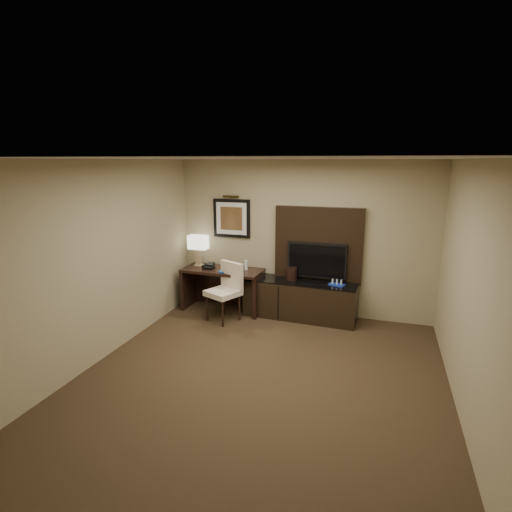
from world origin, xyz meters
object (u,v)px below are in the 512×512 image
at_px(desk_phone, 209,266).
at_px(ice_bucket, 291,274).
at_px(desk, 223,289).
at_px(tv, 317,260).
at_px(desk_chair, 223,292).
at_px(minibar_tray, 337,283).
at_px(table_lamp, 198,250).
at_px(water_bottle, 246,265).
at_px(credenza, 300,299).

distance_m(desk_phone, ice_bucket, 1.50).
height_order(desk_phone, ice_bucket, ice_bucket).
xyz_separation_m(desk, tv, (1.67, 0.19, 0.63)).
height_order(desk_chair, minibar_tray, desk_chair).
bearing_deg(desk_chair, ice_bucket, 52.77).
distance_m(desk_chair, table_lamp, 1.07).
bearing_deg(table_lamp, minibar_tray, -1.94).
relative_size(desk, water_bottle, 8.38).
relative_size(desk_chair, desk_phone, 5.32).
height_order(credenza, minibar_tray, minibar_tray).
xyz_separation_m(desk, table_lamp, (-0.51, 0.09, 0.69)).
bearing_deg(desk_phone, desk, 15.52).
xyz_separation_m(tv, desk_phone, (-1.91, -0.25, -0.20)).
xyz_separation_m(desk_phone, ice_bucket, (1.50, 0.14, -0.05)).
distance_m(desk_phone, minibar_tray, 2.29).
height_order(table_lamp, desk_phone, table_lamp).
bearing_deg(water_bottle, tv, 5.28).
relative_size(ice_bucket, minibar_tray, 0.85).
xyz_separation_m(table_lamp, minibar_tray, (2.55, -0.09, -0.36)).
distance_m(desk, desk_phone, 0.50).
bearing_deg(water_bottle, table_lamp, 178.88).
bearing_deg(desk, minibar_tray, 1.70).
xyz_separation_m(credenza, tv, (0.25, 0.14, 0.69)).
bearing_deg(desk, table_lamp, 171.10).
bearing_deg(credenza, table_lamp, -178.78).
bearing_deg(desk_chair, water_bottle, 92.62).
distance_m(desk, water_bottle, 0.64).
distance_m(desk_chair, desk_phone, 0.69).
bearing_deg(minibar_tray, tv, 153.88).
bearing_deg(desk, credenza, 3.51).
xyz_separation_m(tv, desk_chair, (-1.47, -0.67, -0.51)).
height_order(ice_bucket, minibar_tray, ice_bucket).
distance_m(desk, minibar_tray, 2.07).
relative_size(desk, desk_phone, 7.56).
height_order(desk, minibar_tray, desk).
bearing_deg(desk_phone, ice_bucket, 7.62).
relative_size(credenza, table_lamp, 3.20).
bearing_deg(desk_phone, table_lamp, 152.56).
relative_size(desk_chair, table_lamp, 1.68).
bearing_deg(desk, ice_bucket, 5.28).
relative_size(credenza, water_bottle, 11.20).
bearing_deg(credenza, tv, 31.97).
distance_m(table_lamp, minibar_tray, 2.58).
bearing_deg(desk_chair, desk_phone, 161.66).
distance_m(table_lamp, ice_bucket, 1.79).
height_order(credenza, ice_bucket, ice_bucket).
bearing_deg(credenza, desk, -175.47).
relative_size(desk_phone, ice_bucket, 0.88).
relative_size(credenza, desk_chair, 1.90).
relative_size(desk_phone, water_bottle, 1.11).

